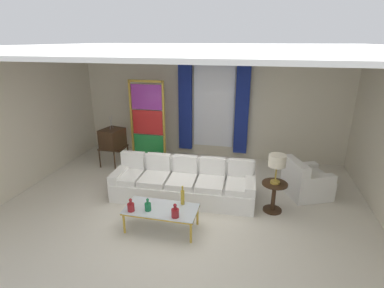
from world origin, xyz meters
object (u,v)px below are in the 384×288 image
object	(u,v)px
coffee_table	(161,210)
table_lamp_brass	(277,162)
armchair_white	(305,183)
bottle_ruby_flask	(148,206)
vintage_tv	(113,139)
bottle_crystal_tall	(175,212)
bottle_amber_squat	(131,207)
peacock_figurine	(155,161)
couch_white_long	(184,183)
round_side_table	(274,194)
stained_glass_divider	(148,124)
bottle_blue_decanter	(183,197)

from	to	relation	value
coffee_table	table_lamp_brass	size ratio (longest dim) A/B	2.20
coffee_table	armchair_white	bearing A→B (deg)	35.58
bottle_ruby_flask	table_lamp_brass	xyz separation A→B (m)	(2.11, 1.15, 0.54)
vintage_tv	bottle_crystal_tall	bearing A→B (deg)	-47.00
bottle_amber_squat	table_lamp_brass	bearing A→B (deg)	27.38
bottle_ruby_flask	peacock_figurine	distance (m)	2.68
table_lamp_brass	armchair_white	bearing A→B (deg)	50.32
couch_white_long	bottle_crystal_tall	world-z (taller)	couch_white_long
couch_white_long	round_side_table	distance (m)	1.83
bottle_ruby_flask	armchair_white	xyz separation A→B (m)	(2.78, 1.96, -0.20)
coffee_table	vintage_tv	world-z (taller)	vintage_tv
armchair_white	stained_glass_divider	bearing A→B (deg)	165.41
coffee_table	bottle_blue_decanter	size ratio (longest dim) A/B	3.52
bottle_blue_decanter	stained_glass_divider	size ratio (longest dim) A/B	0.16
bottle_ruby_flask	peacock_figurine	world-z (taller)	bottle_ruby_flask
bottle_amber_squat	round_side_table	world-z (taller)	bottle_amber_squat
bottle_crystal_tall	vintage_tv	xyz separation A→B (m)	(-2.42, 2.60, 0.23)
coffee_table	table_lamp_brass	bearing A→B (deg)	28.58
bottle_ruby_flask	bottle_crystal_tall	bearing A→B (deg)	-9.89
bottle_crystal_tall	table_lamp_brass	xyz separation A→B (m)	(1.60, 1.24, 0.53)
bottle_amber_squat	armchair_white	distance (m)	3.67
armchair_white	round_side_table	world-z (taller)	armchair_white
peacock_figurine	bottle_amber_squat	bearing A→B (deg)	-79.01
coffee_table	bottle_crystal_tall	xyz separation A→B (m)	(0.31, -0.20, 0.12)
bottle_ruby_flask	peacock_figurine	bearing A→B (deg)	107.09
coffee_table	vintage_tv	size ratio (longest dim) A/B	0.93
armchair_white	bottle_blue_decanter	bearing A→B (deg)	-144.15
couch_white_long	armchair_white	world-z (taller)	couch_white_long
stained_glass_divider	round_side_table	xyz separation A→B (m)	(3.22, -1.81, -0.70)
coffee_table	bottle_crystal_tall	world-z (taller)	bottle_crystal_tall
couch_white_long	vintage_tv	world-z (taller)	vintage_tv
round_side_table	table_lamp_brass	bearing A→B (deg)	90.00
couch_white_long	table_lamp_brass	size ratio (longest dim) A/B	5.18
coffee_table	bottle_blue_decanter	xyz separation A→B (m)	(0.33, 0.22, 0.18)
peacock_figurine	round_side_table	bearing A→B (deg)	-25.70
couch_white_long	armchair_white	size ratio (longest dim) A/B	2.75
coffee_table	armchair_white	world-z (taller)	armchair_white
table_lamp_brass	bottle_crystal_tall	bearing A→B (deg)	-142.27
couch_white_long	bottle_ruby_flask	bearing A→B (deg)	-102.49
coffee_table	bottle_crystal_tall	distance (m)	0.39
bottle_blue_decanter	table_lamp_brass	world-z (taller)	table_lamp_brass
bottle_blue_decanter	table_lamp_brass	bearing A→B (deg)	27.47
bottle_crystal_tall	bottle_amber_squat	distance (m)	0.78
vintage_tv	armchair_white	size ratio (longest dim) A/B	1.25
bottle_blue_decanter	vintage_tv	xyz separation A→B (m)	(-2.44, 2.18, 0.17)
bottle_ruby_flask	round_side_table	size ratio (longest dim) A/B	0.38
bottle_amber_squat	vintage_tv	xyz separation A→B (m)	(-1.64, 2.59, 0.24)
peacock_figurine	bottle_crystal_tall	bearing A→B (deg)	-63.92
coffee_table	bottle_crystal_tall	size ratio (longest dim) A/B	5.14
bottle_crystal_tall	bottle_amber_squat	size ratio (longest dim) A/B	1.04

